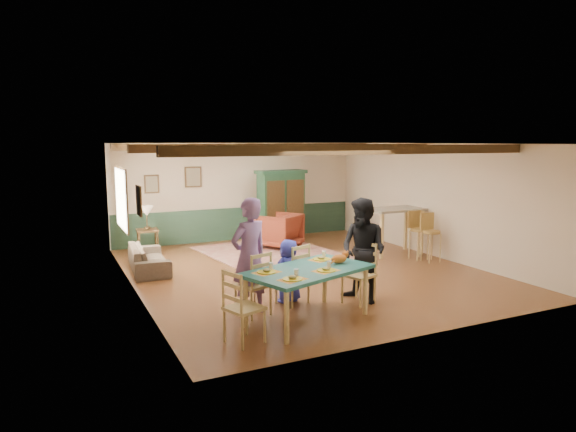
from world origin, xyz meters
name	(u,v)px	position (x,y,z in m)	size (l,w,h in m)	color
floor	(304,271)	(0.00, 0.00, 0.00)	(8.00, 8.00, 0.00)	#562F18
wall_back	(239,192)	(0.00, 4.00, 1.35)	(7.00, 0.02, 2.70)	beige
wall_left	(133,219)	(-3.50, 0.00, 1.35)	(0.02, 8.00, 2.70)	beige
wall_right	(434,200)	(3.50, 0.00, 1.35)	(0.02, 8.00, 2.70)	beige
ceiling	(305,144)	(0.00, 0.00, 2.70)	(7.00, 8.00, 0.02)	white
wainscot_back	(240,223)	(0.00, 3.98, 0.45)	(6.95, 0.03, 0.90)	#1D3626
ceiling_beam_front	(368,150)	(0.00, -2.30, 2.61)	(6.95, 0.16, 0.16)	black
ceiling_beam_mid	(296,148)	(0.00, 0.40, 2.61)	(6.95, 0.16, 0.16)	black
ceiling_beam_back	(252,147)	(0.00, 3.00, 2.61)	(6.95, 0.16, 0.16)	black
window_left	(121,199)	(-3.47, 1.70, 1.55)	(0.06, 1.60, 1.30)	white
picture_left_wall	(139,201)	(-3.47, -0.60, 1.75)	(0.04, 0.42, 0.52)	gray
picture_back_a	(193,177)	(-1.30, 3.97, 1.80)	(0.45, 0.04, 0.55)	gray
picture_back_b	(152,184)	(-2.40, 3.97, 1.65)	(0.38, 0.04, 0.48)	gray
dining_table	(308,295)	(-1.35, -2.75, 0.41)	(1.96, 1.09, 0.82)	#1C5954
dining_chair_far_left	(253,283)	(-2.02, -2.14, 0.52)	(0.46, 0.48, 1.04)	tan
dining_chair_far_right	(292,274)	(-1.19, -1.86, 0.52)	(0.46, 0.48, 1.04)	tan
dining_chair_end_left	(244,306)	(-2.54, -3.14, 0.52)	(0.46, 0.48, 1.04)	tan
dining_chair_end_right	(359,274)	(-0.16, -2.35, 0.52)	(0.46, 0.48, 1.04)	tan
person_man	(249,256)	(-2.04, -2.06, 0.94)	(0.69, 0.45, 1.88)	#7F5A9B
person_woman	(363,251)	(-0.06, -2.31, 0.90)	(0.87, 0.68, 1.80)	black
person_child	(289,271)	(-1.22, -1.78, 0.55)	(0.54, 0.35, 1.10)	#2930A5
cat	(339,258)	(-0.75, -2.66, 0.92)	(0.39, 0.15, 0.20)	#BB5F21
place_setting_near_left	(292,276)	(-1.83, -3.20, 0.87)	(0.44, 0.33, 0.11)	gold
place_setting_near_center	(326,268)	(-1.16, -2.97, 0.87)	(0.44, 0.33, 0.11)	gold
place_setting_far_left	(267,269)	(-2.01, -2.68, 0.87)	(0.44, 0.33, 0.11)	gold
place_setting_far_right	(321,257)	(-0.87, -2.30, 0.87)	(0.44, 0.33, 0.11)	gold
area_rug	(271,253)	(0.06, 1.93, 0.01)	(2.90, 3.44, 0.01)	beige
armoire	(281,206)	(0.97, 3.28, 0.98)	(1.39, 0.56, 1.96)	black
armchair	(279,230)	(0.53, 2.45, 0.45)	(0.96, 0.99, 0.90)	#511810
sofa	(149,258)	(-2.99, 1.46, 0.27)	(1.85, 0.72, 0.54)	#372C22
end_table	(148,242)	(-2.72, 3.05, 0.31)	(0.51, 0.51, 0.63)	black
table_lamp	(147,218)	(-2.72, 3.05, 0.91)	(0.32, 0.32, 0.57)	#D7B58B
counter_table	(394,231)	(2.76, 0.55, 0.57)	(1.36, 0.80, 1.14)	tan
bar_stool_left	(419,235)	(2.94, -0.16, 0.56)	(0.40, 0.44, 1.13)	#A58240
bar_stool_right	(431,238)	(3.04, -0.47, 0.56)	(0.39, 0.43, 1.11)	#A58240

